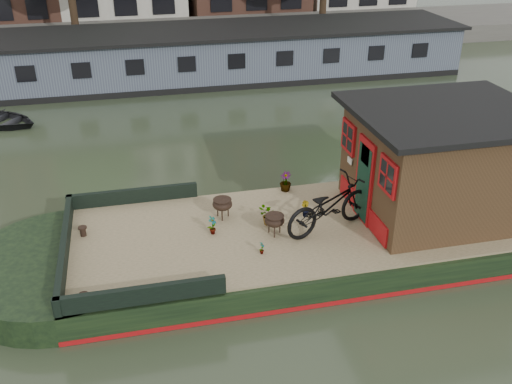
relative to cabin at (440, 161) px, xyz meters
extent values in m
plane|color=#25301E|center=(-2.19, 0.00, -1.88)|extent=(120.00, 120.00, 0.00)
cube|color=black|center=(-2.19, 0.00, -1.58)|extent=(12.00, 4.00, 0.60)
cylinder|color=black|center=(-8.19, 0.00, -1.58)|extent=(4.00, 4.00, 0.60)
cube|color=#A00E11|center=(-2.19, 0.00, -1.82)|extent=(12.02, 4.02, 0.10)
cube|color=#9F8962|center=(-2.19, 0.00, -1.25)|extent=(11.80, 3.80, 0.05)
cube|color=black|center=(-8.11, 0.00, -1.05)|extent=(0.12, 4.00, 0.35)
cube|color=black|center=(-6.69, 1.92, -1.05)|extent=(3.00, 0.12, 0.35)
cube|color=black|center=(-6.69, -1.92, -1.05)|extent=(3.00, 0.12, 0.35)
cube|color=black|center=(0.01, 0.00, -0.08)|extent=(3.50, 3.00, 2.30)
cube|color=black|center=(0.01, 0.00, 1.13)|extent=(4.00, 3.50, 0.12)
cube|color=#A00E11|center=(-1.77, 0.00, -0.28)|extent=(0.06, 0.80, 1.90)
cube|color=black|center=(-1.79, 0.00, -0.33)|extent=(0.04, 0.64, 1.70)
cube|color=#A00E11|center=(-1.77, -1.05, 0.32)|extent=(0.06, 0.72, 0.72)
cube|color=#A00E11|center=(-1.77, 1.05, 0.32)|extent=(0.06, 0.72, 0.72)
imported|color=black|center=(-2.63, -0.25, -0.65)|extent=(2.32, 1.47, 1.15)
imported|color=brown|center=(-5.10, 0.10, -1.01)|extent=(0.26, 0.27, 0.43)
imported|color=brown|center=(-2.95, 0.40, -1.05)|extent=(0.22, 0.24, 0.36)
imported|color=maroon|center=(-3.85, 0.23, -1.01)|extent=(0.52, 0.51, 0.43)
imported|color=#9A332A|center=(-3.04, 1.70, -0.98)|extent=(0.38, 0.38, 0.49)
imported|color=brown|center=(-4.25, -0.87, -1.09)|extent=(0.14, 0.17, 0.27)
cylinder|color=black|center=(-7.79, 0.66, -1.12)|extent=(0.19, 0.19, 0.21)
cylinder|color=black|center=(-7.68, -1.70, -1.12)|extent=(0.18, 0.18, 0.21)
cube|color=#4D5966|center=(-2.19, 14.00, -0.88)|extent=(20.00, 4.00, 2.00)
cube|color=black|center=(-2.19, 14.00, 0.17)|extent=(20.40, 4.40, 0.12)
cube|color=black|center=(-2.19, 14.00, -1.76)|extent=(20.00, 4.05, 0.24)
cube|color=#47443F|center=(-2.19, 20.50, -1.43)|extent=(60.00, 6.00, 0.90)
camera|label=1|loc=(-6.54, -10.22, 5.18)|focal=40.00mm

